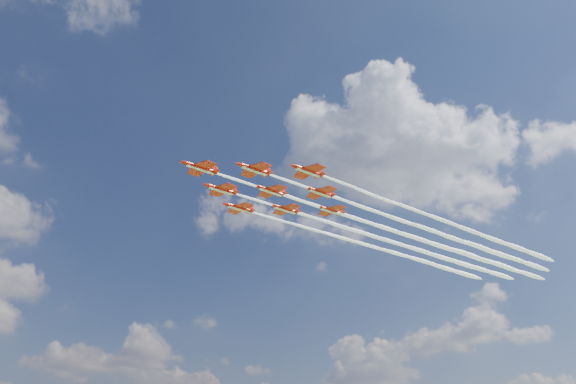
% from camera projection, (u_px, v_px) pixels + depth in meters
% --- Properties ---
extents(jet_lead, '(122.54, 9.40, 2.75)m').
position_uv_depth(jet_lead, '(362.00, 220.00, 173.36)').
color(jet_lead, red).
extents(jet_row2_port, '(122.54, 9.40, 2.75)m').
position_uv_depth(jet_row2_port, '(405.00, 221.00, 174.16)').
color(jet_row2_port, red).
extents(jet_row2_starb, '(122.54, 9.40, 2.75)m').
position_uv_depth(jet_row2_starb, '(369.00, 235.00, 185.23)').
color(jet_row2_starb, red).
extents(jet_row3_port, '(122.54, 9.40, 2.75)m').
position_uv_depth(jet_row3_port, '(448.00, 222.00, 174.97)').
color(jet_row3_port, red).
extents(jet_row3_centre, '(122.54, 9.40, 2.75)m').
position_uv_depth(jet_row3_centre, '(409.00, 236.00, 186.03)').
color(jet_row3_centre, red).
extents(jet_row3_starb, '(122.54, 9.40, 2.75)m').
position_uv_depth(jet_row3_starb, '(375.00, 248.00, 197.09)').
color(jet_row3_starb, red).
extents(jet_row4_port, '(122.54, 9.40, 2.75)m').
position_uv_depth(jet_row4_port, '(449.00, 237.00, 186.83)').
color(jet_row4_port, red).
extents(jet_row4_starb, '(122.54, 9.40, 2.75)m').
position_uv_depth(jet_row4_starb, '(413.00, 248.00, 197.89)').
color(jet_row4_starb, red).
extents(jet_tail, '(122.54, 9.40, 2.75)m').
position_uv_depth(jet_tail, '(450.00, 249.00, 198.69)').
color(jet_tail, red).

